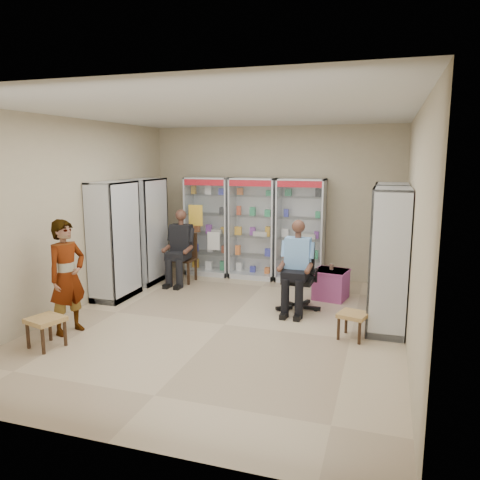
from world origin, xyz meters
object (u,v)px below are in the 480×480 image
(cabinet_left_far, at_px, (146,231))
(wooden_chair, at_px, (183,258))
(office_chair, at_px, (298,277))
(seated_shopkeeper, at_px, (298,268))
(pink_trunk, at_px, (331,284))
(standing_man, at_px, (67,277))
(woven_stool_b, at_px, (47,332))
(cabinet_back_left, at_px, (209,226))
(cabinet_back_mid, at_px, (253,228))
(cabinet_back_right, at_px, (301,231))
(woven_stool_a, at_px, (353,326))
(cabinet_right_far, at_px, (389,246))
(cabinet_right_near, at_px, (389,261))
(cabinet_left_near, at_px, (114,241))

(cabinet_left_far, distance_m, wooden_chair, 0.89)
(office_chair, bearing_deg, seated_shopkeeper, -88.33)
(office_chair, relative_size, pink_trunk, 2.04)
(pink_trunk, relative_size, standing_man, 0.33)
(woven_stool_b, bearing_deg, cabinet_back_left, 81.84)
(cabinet_back_mid, height_order, cabinet_back_right, same)
(cabinet_back_left, bearing_deg, cabinet_back_right, 0.00)
(cabinet_back_left, xyz_separation_m, wooden_chair, (-0.25, -0.73, -0.53))
(wooden_chair, relative_size, woven_stool_a, 2.62)
(cabinet_back_mid, bearing_deg, seated_shopkeeper, -55.00)
(cabinet_back_mid, bearing_deg, cabinet_back_left, 180.00)
(cabinet_right_far, bearing_deg, cabinet_back_right, 55.27)
(cabinet_back_right, xyz_separation_m, cabinet_right_far, (1.63, -1.13, 0.00))
(seated_shopkeeper, distance_m, pink_trunk, 0.99)
(woven_stool_a, distance_m, standing_man, 3.93)
(cabinet_back_left, distance_m, woven_stool_b, 4.30)
(cabinet_back_left, bearing_deg, office_chair, -38.10)
(office_chair, xyz_separation_m, woven_stool_a, (0.93, -0.99, -0.36))
(cabinet_back_left, xyz_separation_m, seated_shopkeeper, (2.18, -1.76, -0.32))
(seated_shopkeeper, xyz_separation_m, pink_trunk, (0.44, 0.78, -0.43))
(woven_stool_a, height_order, standing_man, standing_man)
(cabinet_back_mid, xyz_separation_m, pink_trunk, (1.67, -0.98, -0.75))
(cabinet_back_left, height_order, woven_stool_b, cabinet_back_left)
(cabinet_back_right, height_order, wooden_chair, cabinet_back_right)
(cabinet_back_mid, relative_size, wooden_chair, 2.13)
(cabinet_back_left, xyz_separation_m, woven_stool_b, (-0.60, -4.18, -0.80))
(cabinet_right_near, height_order, cabinet_left_far, same)
(wooden_chair, distance_m, woven_stool_a, 3.91)
(cabinet_back_right, distance_m, standing_man, 4.46)
(cabinet_back_left, xyz_separation_m, cabinet_left_far, (-0.93, -0.93, 0.00))
(cabinet_right_near, distance_m, woven_stool_b, 4.64)
(cabinet_left_far, xyz_separation_m, cabinet_left_near, (0.00, -1.10, 0.00))
(cabinet_back_right, height_order, office_chair, cabinet_back_right)
(cabinet_right_near, distance_m, pink_trunk, 1.72)
(cabinet_back_right, distance_m, office_chair, 1.80)
(cabinet_back_left, distance_m, cabinet_right_near, 4.18)
(cabinet_left_far, xyz_separation_m, woven_stool_b, (0.33, -3.25, -0.80))
(cabinet_back_left, bearing_deg, cabinet_left_near, -114.61)
(office_chair, distance_m, woven_stool_a, 1.40)
(cabinet_back_left, xyz_separation_m, cabinet_back_right, (1.90, 0.00, 0.00))
(cabinet_back_left, xyz_separation_m, standing_man, (-0.65, -3.65, -0.21))
(cabinet_right_far, relative_size, office_chair, 1.87)
(cabinet_back_left, distance_m, cabinet_back_right, 1.90)
(cabinet_left_far, relative_size, office_chair, 1.87)
(cabinet_left_near, bearing_deg, cabinet_back_left, 155.39)
(cabinet_back_left, height_order, wooden_chair, cabinet_back_left)
(cabinet_left_near, xyz_separation_m, standing_man, (0.28, -1.62, -0.21))
(woven_stool_a, distance_m, woven_stool_b, 4.00)
(cabinet_back_mid, xyz_separation_m, cabinet_back_right, (0.95, 0.00, 0.00))
(cabinet_right_far, distance_m, woven_stool_b, 5.20)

